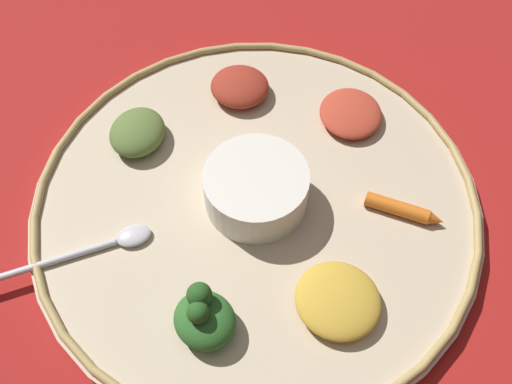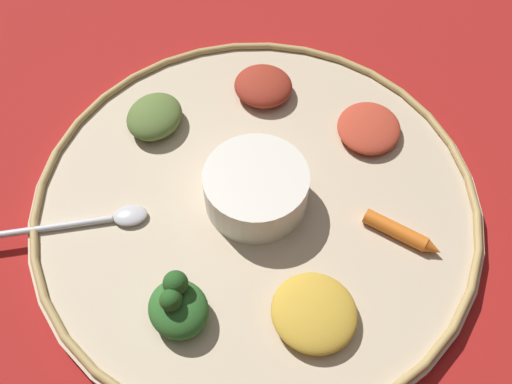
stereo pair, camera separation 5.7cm
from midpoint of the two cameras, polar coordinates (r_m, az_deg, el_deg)
The scene contains 11 objects.
ground_plane at distance 0.60m, azimuth 2.74°, elevation -1.74°, with size 2.40×2.40×0.00m, color maroon.
platter at distance 0.59m, azimuth 2.76°, elevation -1.38°, with size 0.46×0.46×0.01m, color #C6B293.
platter_rim at distance 0.58m, azimuth 2.80°, elevation -0.86°, with size 0.45×0.45×0.01m, color tan.
center_bowl at distance 0.57m, azimuth 2.89°, elevation 0.26°, with size 0.10×0.10×0.04m.
spoon at distance 0.58m, azimuth -13.32°, elevation -3.08°, with size 0.15×0.10×0.01m.
greens_pile at distance 0.51m, azimuth -4.58°, elevation -11.40°, with size 0.06×0.06×0.05m.
carrot_near_spoon at distance 0.58m, azimuth 16.93°, elevation -4.12°, with size 0.04×0.08×0.01m.
mound_lentil_yellow at distance 0.53m, azimuth 8.95°, elevation -11.96°, with size 0.08×0.08×0.02m, color gold.
mound_beet at distance 0.67m, azimuth 3.22°, elevation 10.26°, with size 0.07×0.06×0.02m, color maroon.
mound_berbere_red at distance 0.65m, azimuth 13.61°, elevation 6.00°, with size 0.07×0.07×0.02m, color #B73D28.
mound_collards at distance 0.64m, azimuth -7.48°, elevation 7.24°, with size 0.07×0.06×0.03m, color #567033.
Camera 2 is at (-0.20, -0.24, 0.51)m, focal length 40.47 mm.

